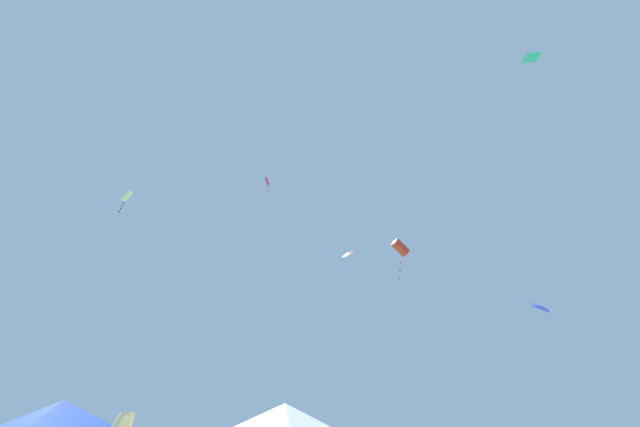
{
  "coord_description": "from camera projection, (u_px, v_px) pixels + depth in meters",
  "views": [
    {
      "loc": [
        -0.26,
        -6.31,
        1.36
      ],
      "look_at": [
        2.88,
        15.86,
        14.43
      ],
      "focal_mm": 25.15,
      "sensor_mm": 36.0,
      "label": 1
    }
  ],
  "objects": [
    {
      "name": "kite_magenta_delta",
      "position": [
        268.0,
        182.0,
        37.16
      ],
      "size": [
        0.53,
        0.84,
        1.74
      ],
      "color": "#D6389E"
    },
    {
      "name": "kite_red_delta",
      "position": [
        347.0,
        254.0,
        40.6
      ],
      "size": [
        1.48,
        1.52,
        2.42
      ],
      "color": "red"
    },
    {
      "name": "kite_red_box",
      "position": [
        400.0,
        248.0,
        25.42
      ],
      "size": [
        1.11,
        0.76,
        2.25
      ],
      "color": "red"
    },
    {
      "name": "canopy_tent_blue",
      "position": [
        60.0,
        416.0,
        16.23
      ],
      "size": [
        3.5,
        3.5,
        3.74
      ],
      "color": "#9E9EA3",
      "rests_on": "ground"
    },
    {
      "name": "kite_white_box",
      "position": [
        126.0,
        196.0,
        31.42
      ],
      "size": [
        0.85,
        0.66,
        1.87
      ],
      "color": "white"
    },
    {
      "name": "canopy_tent_white",
      "position": [
        284.0,
        419.0,
        17.72
      ],
      "size": [
        3.59,
        3.59,
        3.84
      ],
      "color": "#9E9EA3",
      "rests_on": "ground"
    },
    {
      "name": "kite_cyan_diamond",
      "position": [
        531.0,
        56.0,
        22.24
      ],
      "size": [
        1.3,
        1.24,
        0.52
      ],
      "color": "#2DB7CC"
    },
    {
      "name": "kite_blue_diamond",
      "position": [
        541.0,
        307.0,
        28.72
      ],
      "size": [
        1.11,
        1.24,
        0.9
      ],
      "color": "blue"
    }
  ]
}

